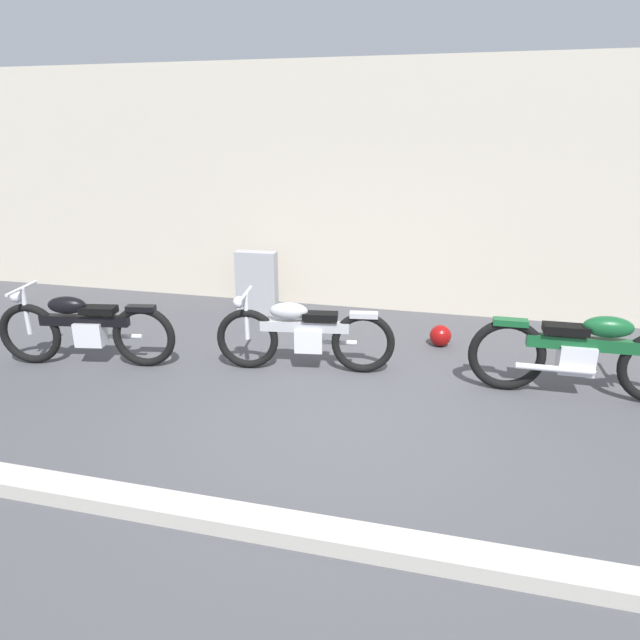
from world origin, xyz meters
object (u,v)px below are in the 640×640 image
Objects in this scene: motorcycle_silver at (303,334)px; motorcycle_black at (84,328)px; helmet at (440,336)px; motorcycle_green at (585,353)px; stone_marker at (257,283)px.

motorcycle_silver is 2.48m from motorcycle_black.
motorcycle_green reaches higher than helmet.
motorcycle_silver is (-2.88, -0.04, -0.04)m from motorcycle_green.
stone_marker is at bearing -129.45° from motorcycle_black.
motorcycle_green is at bearing 172.28° from motorcycle_silver.
helmet is (2.66, -0.67, -0.33)m from stone_marker.
motorcycle_green is (1.41, -1.07, 0.34)m from helmet.
motorcycle_green is (4.07, -1.74, 0.01)m from stone_marker.
motorcycle_silver is 0.97× the size of motorcycle_black.
stone_marker reaches higher than motorcycle_black.
motorcycle_silver is (1.19, -1.78, -0.03)m from stone_marker.
motorcycle_black is (-5.32, -0.48, -0.03)m from motorcycle_green.
helmet is 0.12× the size of motorcycle_green.
motorcycle_silver is (-1.47, -1.11, 0.30)m from helmet.
motorcycle_silver is at bearing -56.23° from stone_marker.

